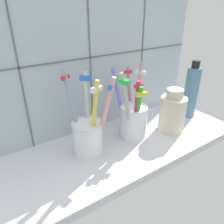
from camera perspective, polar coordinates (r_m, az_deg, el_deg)
The scene contains 6 objects.
counter_slab at distance 52.91cm, azimuth 1.11°, elevation -9.83°, with size 64.00×22.00×2.00cm, color silver.
tile_wall_back at distance 53.70cm, azimuth -6.34°, elevation 15.82°, with size 64.00×2.20×45.00cm.
toothbrush_cup_left at distance 48.18cm, azimuth -6.21°, elevation -5.51°, with size 7.96×9.90×18.94cm.
toothbrush_cup_right at distance 54.10cm, azimuth 5.48°, elevation -1.37°, with size 10.20×11.10×18.14cm.
ceramic_vase at distance 58.31cm, azimuth 15.35°, elevation -0.12°, with size 6.52×6.52×11.44cm.
soap_bottle at distance 66.80cm, azimuth 19.79°, elevation 5.00°, with size 3.85×3.85×16.45cm.
Camera 1 is at (-24.63, -34.66, 32.49)cm, focal length 35.36 mm.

